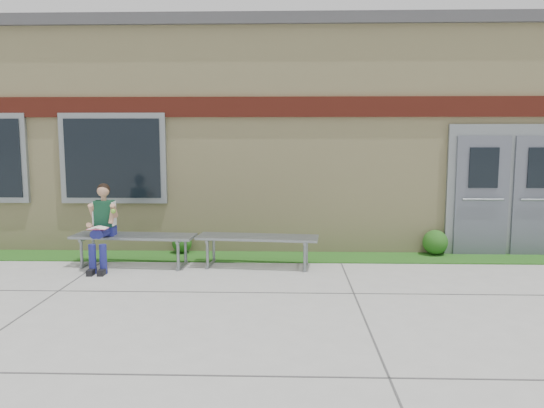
{
  "coord_description": "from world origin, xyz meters",
  "views": [
    {
      "loc": [
        0.11,
        -6.4,
        2.08
      ],
      "look_at": [
        -0.13,
        1.7,
        1.05
      ],
      "focal_mm": 35.0,
      "sensor_mm": 36.0,
      "label": 1
    }
  ],
  "objects": [
    {
      "name": "ground",
      "position": [
        0.0,
        0.0,
        0.0
      ],
      "size": [
        80.0,
        80.0,
        0.0
      ],
      "primitive_type": "plane",
      "color": "#9E9E99",
      "rests_on": "ground"
    },
    {
      "name": "shrub_east",
      "position": [
        2.71,
        2.85,
        0.24
      ],
      "size": [
        0.44,
        0.44,
        0.44
      ],
      "primitive_type": "sphere",
      "color": "#244F15",
      "rests_on": "grass_strip"
    },
    {
      "name": "school_building",
      "position": [
        -0.0,
        5.99,
        2.1
      ],
      "size": [
        16.2,
        6.22,
        4.2
      ],
      "color": "beige",
      "rests_on": "ground"
    },
    {
      "name": "grass_strip",
      "position": [
        0.0,
        2.6,
        0.01
      ],
      "size": [
        16.0,
        0.8,
        0.02
      ],
      "primitive_type": "cube",
      "color": "#244F15",
      "rests_on": "ground"
    },
    {
      "name": "bench_right",
      "position": [
        -0.37,
        1.94,
        0.39
      ],
      "size": [
        1.98,
        0.72,
        0.5
      ],
      "rotation": [
        0.0,
        0.0,
        -0.1
      ],
      "color": "slate",
      "rests_on": "ground"
    },
    {
      "name": "girl",
      "position": [
        -2.81,
        1.74,
        0.73
      ],
      "size": [
        0.46,
        0.75,
        1.35
      ],
      "rotation": [
        0.0,
        0.0,
        0.02
      ],
      "color": "navy",
      "rests_on": "ground"
    },
    {
      "name": "bench_left",
      "position": [
        -2.37,
        1.94,
        0.39
      ],
      "size": [
        2.0,
        0.68,
        0.51
      ],
      "rotation": [
        0.0,
        0.0,
        -0.07
      ],
      "color": "slate",
      "rests_on": "ground"
    },
    {
      "name": "shrub_mid",
      "position": [
        -1.78,
        2.85,
        0.19
      ],
      "size": [
        0.34,
        0.34,
        0.34
      ],
      "primitive_type": "sphere",
      "color": "#244F15",
      "rests_on": "grass_strip"
    }
  ]
}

